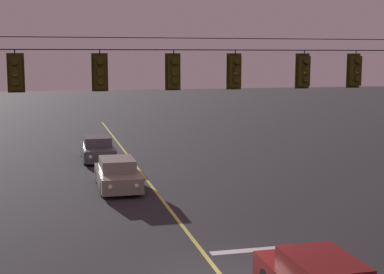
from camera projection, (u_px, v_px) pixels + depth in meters
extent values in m
cube|color=#D1C64C|center=(164.00, 202.00, 24.00)|extent=(0.14, 60.00, 0.01)
cube|color=silver|center=(262.00, 249.00, 18.09)|extent=(3.40, 0.36, 0.01)
cylinder|color=black|center=(200.00, 50.00, 17.36)|extent=(14.78, 0.03, 0.03)
cylinder|color=black|center=(200.00, 38.00, 17.31)|extent=(14.78, 0.02, 0.02)
cylinder|color=black|center=(15.00, 53.00, 16.11)|extent=(0.04, 0.04, 0.18)
cube|color=#332D0A|center=(16.00, 73.00, 16.19)|extent=(0.32, 0.26, 0.96)
cube|color=#332D0A|center=(16.00, 73.00, 16.33)|extent=(0.48, 0.03, 1.12)
sphere|color=#380A0A|center=(15.00, 63.00, 16.00)|extent=(0.17, 0.17, 0.17)
cylinder|color=#332D0A|center=(15.00, 61.00, 15.95)|extent=(0.20, 0.10, 0.20)
sphere|color=orange|center=(15.00, 73.00, 16.04)|extent=(0.17, 0.17, 0.17)
cylinder|color=#332D0A|center=(15.00, 72.00, 15.99)|extent=(0.20, 0.10, 0.20)
sphere|color=black|center=(16.00, 83.00, 16.08)|extent=(0.17, 0.17, 0.17)
cylinder|color=#332D0A|center=(15.00, 82.00, 16.03)|extent=(0.20, 0.10, 0.20)
cylinder|color=black|center=(100.00, 53.00, 16.67)|extent=(0.04, 0.04, 0.18)
cube|color=#332D0A|center=(100.00, 72.00, 16.75)|extent=(0.32, 0.26, 0.96)
cube|color=#332D0A|center=(100.00, 72.00, 16.89)|extent=(0.48, 0.03, 1.12)
sphere|color=#380A0A|center=(100.00, 63.00, 16.55)|extent=(0.17, 0.17, 0.17)
cylinder|color=#332D0A|center=(100.00, 61.00, 16.51)|extent=(0.20, 0.10, 0.20)
sphere|color=orange|center=(101.00, 73.00, 16.59)|extent=(0.17, 0.17, 0.17)
cylinder|color=#332D0A|center=(101.00, 71.00, 16.55)|extent=(0.20, 0.10, 0.20)
sphere|color=black|center=(101.00, 83.00, 16.63)|extent=(0.17, 0.17, 0.17)
cylinder|color=#332D0A|center=(101.00, 81.00, 16.59)|extent=(0.20, 0.10, 0.20)
cylinder|color=black|center=(174.00, 53.00, 17.18)|extent=(0.04, 0.04, 0.18)
cube|color=#332D0A|center=(174.00, 72.00, 17.26)|extent=(0.32, 0.26, 0.96)
cube|color=#332D0A|center=(173.00, 72.00, 17.40)|extent=(0.48, 0.03, 1.12)
sphere|color=#380A0A|center=(175.00, 62.00, 17.07)|extent=(0.17, 0.17, 0.17)
cylinder|color=#332D0A|center=(175.00, 61.00, 17.02)|extent=(0.20, 0.10, 0.20)
sphere|color=orange|center=(175.00, 72.00, 17.11)|extent=(0.17, 0.17, 0.17)
cylinder|color=#332D0A|center=(175.00, 71.00, 17.06)|extent=(0.20, 0.10, 0.20)
sphere|color=black|center=(175.00, 82.00, 17.15)|extent=(0.17, 0.17, 0.17)
cylinder|color=#332D0A|center=(175.00, 80.00, 17.10)|extent=(0.20, 0.10, 0.20)
cylinder|color=black|center=(235.00, 53.00, 17.64)|extent=(0.04, 0.04, 0.18)
cube|color=#332D0A|center=(235.00, 72.00, 17.71)|extent=(0.32, 0.26, 0.96)
cube|color=#332D0A|center=(234.00, 71.00, 17.85)|extent=(0.48, 0.03, 1.12)
sphere|color=#380A0A|center=(237.00, 62.00, 17.52)|extent=(0.17, 0.17, 0.17)
cylinder|color=#332D0A|center=(237.00, 61.00, 17.48)|extent=(0.20, 0.10, 0.20)
sphere|color=orange|center=(237.00, 72.00, 17.56)|extent=(0.17, 0.17, 0.17)
cylinder|color=#332D0A|center=(237.00, 70.00, 17.52)|extent=(0.20, 0.10, 0.20)
sphere|color=black|center=(237.00, 81.00, 17.60)|extent=(0.17, 0.17, 0.17)
cylinder|color=#332D0A|center=(237.00, 80.00, 17.56)|extent=(0.20, 0.10, 0.20)
cylinder|color=black|center=(304.00, 53.00, 18.17)|extent=(0.04, 0.04, 0.18)
cube|color=#332D0A|center=(304.00, 71.00, 18.25)|extent=(0.32, 0.26, 0.96)
cube|color=#332D0A|center=(302.00, 71.00, 18.39)|extent=(0.48, 0.03, 1.12)
sphere|color=#380A0A|center=(306.00, 62.00, 18.06)|extent=(0.17, 0.17, 0.17)
cylinder|color=#332D0A|center=(307.00, 61.00, 18.01)|extent=(0.20, 0.10, 0.20)
sphere|color=orange|center=(306.00, 71.00, 18.10)|extent=(0.17, 0.17, 0.17)
cylinder|color=#332D0A|center=(307.00, 70.00, 18.05)|extent=(0.20, 0.10, 0.20)
sphere|color=black|center=(306.00, 80.00, 18.14)|extent=(0.17, 0.17, 0.17)
cylinder|color=#332D0A|center=(306.00, 79.00, 18.09)|extent=(0.20, 0.10, 0.20)
cylinder|color=black|center=(356.00, 53.00, 18.60)|extent=(0.04, 0.04, 0.18)
cube|color=#332D0A|center=(355.00, 71.00, 18.68)|extent=(0.32, 0.26, 0.96)
cube|color=#332D0A|center=(353.00, 71.00, 18.82)|extent=(0.48, 0.03, 1.12)
sphere|color=#380A0A|center=(358.00, 62.00, 18.48)|extent=(0.17, 0.17, 0.17)
cylinder|color=#332D0A|center=(359.00, 61.00, 18.44)|extent=(0.20, 0.10, 0.20)
sphere|color=orange|center=(358.00, 71.00, 18.52)|extent=(0.17, 0.17, 0.17)
cylinder|color=#332D0A|center=(359.00, 70.00, 18.48)|extent=(0.20, 0.10, 0.20)
sphere|color=black|center=(357.00, 80.00, 18.56)|extent=(0.17, 0.17, 0.17)
cylinder|color=#332D0A|center=(358.00, 79.00, 18.52)|extent=(0.20, 0.10, 0.20)
cube|color=maroon|center=(322.00, 268.00, 13.42)|extent=(1.51, 2.15, 0.54)
cube|color=black|center=(305.00, 255.00, 14.32)|extent=(1.40, 0.21, 0.48)
cube|color=gray|center=(118.00, 178.00, 26.36)|extent=(1.80, 4.30, 0.68)
cube|color=gray|center=(117.00, 164.00, 26.39)|extent=(1.51, 2.15, 0.54)
cube|color=black|center=(120.00, 168.00, 25.48)|extent=(1.40, 0.21, 0.48)
cube|color=black|center=(115.00, 160.00, 27.41)|extent=(1.37, 0.18, 0.46)
cylinder|color=black|center=(139.00, 187.00, 25.28)|extent=(0.22, 0.64, 0.64)
cylinder|color=black|center=(103.00, 189.00, 24.91)|extent=(0.22, 0.64, 0.64)
cylinder|color=black|center=(131.00, 175.00, 27.85)|extent=(0.22, 0.64, 0.64)
cylinder|color=black|center=(98.00, 177.00, 27.48)|extent=(0.22, 0.64, 0.64)
sphere|color=white|center=(137.00, 186.00, 24.39)|extent=(0.20, 0.20, 0.20)
sphere|color=white|center=(110.00, 187.00, 24.13)|extent=(0.20, 0.20, 0.20)
cube|color=#4C4C51|center=(98.00, 151.00, 33.61)|extent=(1.80, 4.30, 0.68)
cube|color=#4C4C51|center=(97.00, 141.00, 33.64)|extent=(1.51, 2.15, 0.54)
cube|color=black|center=(98.00, 143.00, 32.74)|extent=(1.40, 0.21, 0.48)
cube|color=black|center=(96.00, 138.00, 34.67)|extent=(1.37, 0.18, 0.46)
cylinder|color=black|center=(114.00, 158.00, 32.54)|extent=(0.22, 0.64, 0.64)
cylinder|color=black|center=(85.00, 159.00, 32.17)|extent=(0.22, 0.64, 0.64)
cylinder|color=black|center=(109.00, 150.00, 35.11)|extent=(0.22, 0.64, 0.64)
cylinder|color=black|center=(83.00, 151.00, 34.74)|extent=(0.22, 0.64, 0.64)
sphere|color=white|center=(111.00, 156.00, 31.65)|extent=(0.20, 0.20, 0.20)
sphere|color=white|center=(90.00, 157.00, 31.39)|extent=(0.20, 0.20, 0.20)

